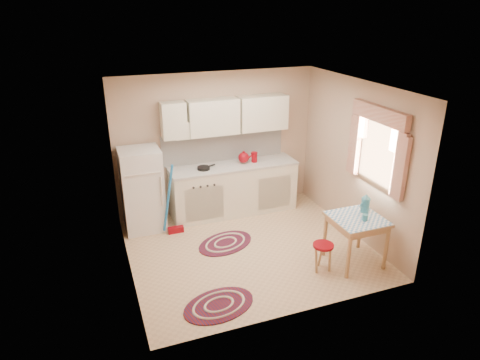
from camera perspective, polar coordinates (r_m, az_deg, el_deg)
name	(u,v)px	position (r m, az deg, el deg)	size (l,w,h in m)	color
room_shell	(254,146)	(6.34, 1.86, 4.62)	(3.64, 3.60, 2.52)	tan
fridge	(142,190)	(7.21, -12.90, -1.30)	(0.65, 0.60, 1.40)	silver
broom	(174,200)	(7.00, -8.81, -2.64)	(0.28, 0.12, 1.20)	#1D6EB8
base_cabinets	(234,190)	(7.70, -0.86, -1.28)	(2.25, 0.60, 0.88)	silver
countertop	(233,166)	(7.52, -0.88, 1.93)	(2.27, 0.62, 0.04)	#B7B4AD
frying_pan	(204,168)	(7.31, -4.88, 1.59)	(0.21, 0.21, 0.05)	black
red_kettle	(244,158)	(7.54, 0.48, 3.01)	(0.21, 0.19, 0.21)	maroon
red_canister	(254,158)	(7.62, 1.91, 2.99)	(0.11, 0.11, 0.16)	maroon
table	(355,240)	(6.48, 15.06, -7.77)	(0.72, 0.72, 0.72)	tan
stool	(322,257)	(6.26, 10.92, -10.08)	(0.29, 0.29, 0.42)	maroon
coffee_pot	(365,203)	(6.44, 16.38, -2.96)	(0.15, 0.13, 0.30)	teal
mug	(365,218)	(6.24, 16.33, -4.83)	(0.08, 0.08, 0.10)	teal
rug_center	(225,243)	(6.88, -1.96, -8.40)	(0.95, 0.64, 0.02)	maroon
rug_left	(219,305)	(5.64, -2.83, -16.32)	(0.95, 0.64, 0.02)	maroon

